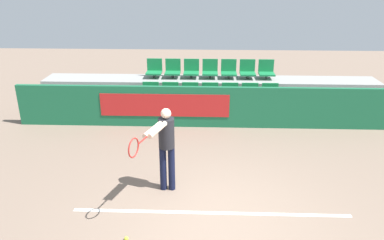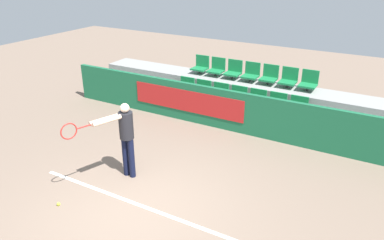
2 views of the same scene
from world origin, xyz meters
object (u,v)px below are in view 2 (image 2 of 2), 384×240
stadium_chair_7 (201,66)px  stadium_chair_1 (202,91)px  stadium_chair_11 (269,76)px  stadium_chair_13 (309,82)px  stadium_chair_0 (186,88)px  stadium_chair_2 (219,94)px  stadium_chair_10 (251,73)px  stadium_chair_12 (289,79)px  tennis_player (123,134)px  stadium_chair_4 (257,101)px  stadium_chair_5 (277,105)px  stadium_chair_3 (238,98)px  stadium_chair_8 (217,68)px  stadium_chair_6 (298,109)px  stadium_chair_9 (233,71)px  tennis_ball (58,204)px

stadium_chair_7 → stadium_chair_1: bearing=-59.4°
stadium_chair_11 → stadium_chair_13: (1.14, 0.00, 0.00)m
stadium_chair_0 → stadium_chair_13: size_ratio=1.00×
stadium_chair_2 → stadium_chair_10: stadium_chair_10 is taller
stadium_chair_12 → tennis_player: bearing=-112.1°
stadium_chair_4 → stadium_chair_5: bearing=0.0°
stadium_chair_4 → stadium_chair_5: (0.57, 0.00, 0.00)m
stadium_chair_3 → stadium_chair_4: bearing=0.0°
stadium_chair_10 → tennis_player: (-0.86, -4.92, -0.14)m
stadium_chair_8 → stadium_chair_6: bearing=-18.7°
stadium_chair_9 → tennis_ball: bearing=-97.0°
stadium_chair_0 → stadium_chair_3: bearing=0.0°
tennis_ball → stadium_chair_11: bearing=73.3°
stadium_chair_2 → stadium_chair_1: bearing=180.0°
stadium_chair_1 → stadium_chair_11: (1.71, 0.96, 0.47)m
stadium_chair_0 → stadium_chair_13: bearing=15.7°
tennis_player → stadium_chair_11: bearing=92.3°
stadium_chair_0 → stadium_chair_4: bearing=0.0°
stadium_chair_9 → stadium_chair_12: bearing=0.0°
stadium_chair_11 → stadium_chair_7: bearing=180.0°
stadium_chair_1 → stadium_chair_12: size_ratio=1.00×
stadium_chair_5 → stadium_chair_7: size_ratio=1.00×
stadium_chair_1 → tennis_player: tennis_player is taller
stadium_chair_8 → tennis_player: (0.28, -4.92, -0.14)m
stadium_chair_3 → stadium_chair_1: bearing=180.0°
stadium_chair_2 → tennis_ball: (-0.78, -5.42, -0.67)m
stadium_chair_9 → stadium_chair_12: size_ratio=1.00×
stadium_chair_5 → tennis_ball: stadium_chair_5 is taller
stadium_chair_3 → stadium_chair_11: 1.21m
stadium_chair_10 → stadium_chair_12: same height
stadium_chair_7 → tennis_player: size_ratio=0.33×
stadium_chair_9 → stadium_chair_13: 2.27m
stadium_chair_2 → tennis_player: (-0.29, -3.96, 0.32)m
stadium_chair_13 → stadium_chair_9: bearing=180.0°
stadium_chair_13 → tennis_player: (-2.57, -4.92, -0.14)m
stadium_chair_6 → stadium_chair_7: (-3.41, 0.96, 0.47)m
stadium_chair_12 → tennis_ball: 6.94m
stadium_chair_3 → stadium_chair_8: bearing=139.8°
stadium_chair_4 → stadium_chair_8: 2.01m
tennis_ball → stadium_chair_12: bearing=68.7°
stadium_chair_0 → tennis_ball: (0.36, -5.42, -0.67)m
stadium_chair_6 → stadium_chair_10: stadium_chair_10 is taller
stadium_chair_6 → stadium_chair_7: bearing=164.3°
stadium_chair_0 → stadium_chair_11: stadium_chair_11 is taller
stadium_chair_5 → stadium_chair_10: size_ratio=1.00×
stadium_chair_0 → stadium_chair_7: 1.07m
stadium_chair_3 → stadium_chair_10: stadium_chair_10 is taller
stadium_chair_1 → stadium_chair_2: bearing=0.0°
stadium_chair_1 → stadium_chair_9: stadium_chair_9 is taller
stadium_chair_10 → stadium_chair_8: bearing=180.0°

